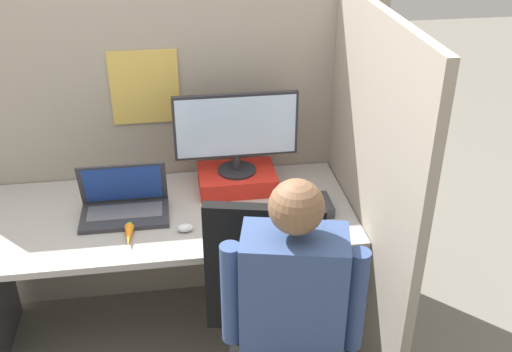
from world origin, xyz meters
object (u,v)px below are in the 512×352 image
(paper_box, at_px, (237,179))
(stapler, at_px, (326,205))
(monitor, at_px, (236,130))
(person, at_px, (300,331))
(carrot_toy, at_px, (129,235))
(office_chair, at_px, (279,343))
(laptop, at_px, (124,205))

(paper_box, bearing_deg, stapler, -34.97)
(monitor, xyz_separation_m, person, (0.09, -1.00, -0.28))
(paper_box, height_order, stapler, paper_box)
(stapler, height_order, carrot_toy, stapler)
(carrot_toy, relative_size, office_chair, 0.15)
(paper_box, xyz_separation_m, carrot_toy, (-0.49, -0.36, -0.02))
(stapler, bearing_deg, monitor, 144.73)
(monitor, bearing_deg, office_chair, -86.45)
(office_chair, height_order, person, person)
(carrot_toy, xyz_separation_m, office_chair, (0.54, -0.47, -0.21))
(paper_box, height_order, office_chair, office_chair)
(monitor, distance_m, laptop, 0.59)
(laptop, xyz_separation_m, carrot_toy, (0.02, -0.19, -0.03))
(carrot_toy, relative_size, person, 0.12)
(monitor, xyz_separation_m, stapler, (0.36, -0.26, -0.27))
(paper_box, distance_m, stapler, 0.45)
(paper_box, bearing_deg, carrot_toy, -143.31)
(person, bearing_deg, carrot_toy, 132.42)
(stapler, bearing_deg, person, -110.47)
(monitor, xyz_separation_m, carrot_toy, (-0.49, -0.37, -0.27))
(office_chair, bearing_deg, person, -77.21)
(carrot_toy, bearing_deg, laptop, 96.91)
(laptop, bearing_deg, stapler, -5.57)
(paper_box, xyz_separation_m, laptop, (-0.51, -0.17, 0.00))
(laptop, relative_size, stapler, 2.31)
(laptop, xyz_separation_m, person, (0.60, -0.83, -0.04))
(office_chair, bearing_deg, carrot_toy, 138.95)
(monitor, xyz_separation_m, office_chair, (0.05, -0.84, -0.49))
(monitor, relative_size, office_chair, 0.54)
(monitor, height_order, carrot_toy, monitor)
(monitor, distance_m, office_chair, 0.97)
(laptop, bearing_deg, monitor, 18.61)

